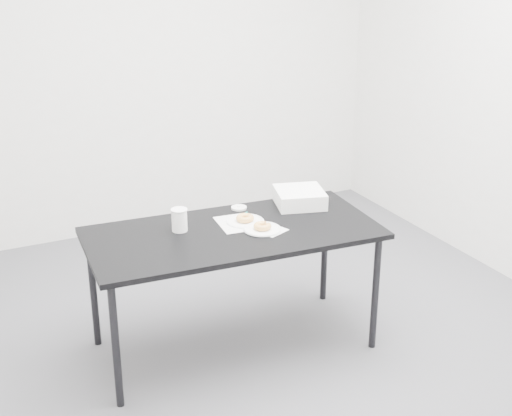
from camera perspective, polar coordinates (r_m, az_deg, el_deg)
name	(u,v)px	position (r m, az deg, el deg)	size (l,w,h in m)	color
floor	(245,351)	(4.07, -0.93, -11.39)	(4.00, 4.00, 0.00)	#48474C
wall_back	(127,55)	(5.37, -10.28, 11.92)	(4.00, 0.02, 2.70)	silver
table	(233,240)	(3.82, -1.84, -2.56)	(1.60, 0.83, 0.71)	black
scorecard	(237,223)	(3.89, -1.52, -1.22)	(0.20, 0.25, 0.00)	white
logo_patch	(245,215)	(3.99, -0.90, -0.56)	(0.04, 0.04, 0.00)	green
pen	(242,216)	(3.98, -1.12, -0.62)	(0.01, 0.01, 0.12)	#0E9B87
napkin	(271,230)	(3.80, 1.19, -1.79)	(0.14, 0.14, 0.00)	white
plate_near	(262,229)	(3.80, 0.52, -1.71)	(0.20, 0.20, 0.01)	white
donut_near	(262,226)	(3.79, 0.52, -1.46)	(0.10, 0.10, 0.03)	#E49C48
plate_far	(245,221)	(3.91, -0.88, -1.07)	(0.21, 0.21, 0.01)	white
donut_far	(245,218)	(3.90, -0.88, -0.81)	(0.10, 0.10, 0.03)	#E49C48
coffee_cup	(179,220)	(3.79, -6.15, -0.95)	(0.08, 0.08, 0.12)	white
cup_lid	(239,208)	(4.09, -1.38, 0.02)	(0.09, 0.09, 0.01)	white
bakery_box	(299,197)	(4.14, 3.50, 0.86)	(0.27, 0.27, 0.09)	white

